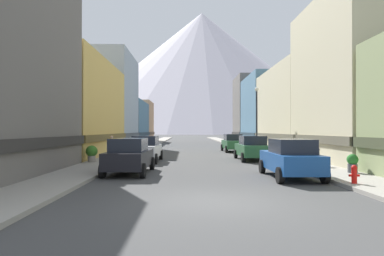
% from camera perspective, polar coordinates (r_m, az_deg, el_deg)
% --- Properties ---
extents(ground_plane, '(400.00, 400.00, 0.00)m').
position_cam_1_polar(ground_plane, '(10.28, 4.45, -12.63)').
color(ground_plane, '#3F3F3F').
extents(sidewalk_left, '(2.50, 100.00, 0.15)m').
position_cam_1_polar(sidewalk_left, '(45.36, -7.72, -3.03)').
color(sidewalk_left, gray).
rests_on(sidewalk_left, ground).
extents(sidewalk_right, '(2.50, 100.00, 0.15)m').
position_cam_1_polar(sidewalk_right, '(45.62, 8.10, -3.02)').
color(sidewalk_right, gray).
rests_on(sidewalk_right, ground).
extents(storefront_left_1, '(6.37, 13.80, 8.02)m').
position_cam_1_polar(storefront_left_1, '(29.57, -19.94, 2.91)').
color(storefront_left_1, '#D8B259').
rests_on(storefront_left_1, ground).
extents(storefront_left_2, '(6.51, 10.34, 11.29)m').
position_cam_1_polar(storefront_left_2, '(41.28, -14.56, 4.20)').
color(storefront_left_2, '#99A5B2').
rests_on(storefront_left_2, ground).
extents(storefront_left_3, '(6.75, 12.08, 6.67)m').
position_cam_1_polar(storefront_left_3, '(52.61, -11.71, 0.75)').
color(storefront_left_3, slate).
rests_on(storefront_left_3, ground).
extents(storefront_left_4, '(10.25, 8.53, 7.57)m').
position_cam_1_polar(storefront_left_4, '(63.30, -11.49, 0.96)').
color(storefront_left_4, tan).
rests_on(storefront_left_4, ground).
extents(storefront_right_1, '(7.24, 9.90, 10.86)m').
position_cam_1_polar(storefront_right_1, '(24.81, 27.94, 6.79)').
color(storefront_right_1, beige).
rests_on(storefront_right_1, ground).
extents(storefront_right_2, '(9.43, 12.94, 8.40)m').
position_cam_1_polar(storefront_right_2, '(35.53, 20.52, 2.67)').
color(storefront_right_2, beige).
rests_on(storefront_right_2, ground).
extents(storefront_right_3, '(8.92, 11.16, 9.66)m').
position_cam_1_polar(storefront_right_3, '(47.28, 14.68, 2.65)').
color(storefront_right_3, slate).
rests_on(storefront_right_3, ground).
extents(storefront_right_4, '(6.40, 8.21, 11.25)m').
position_cam_1_polar(storefront_right_4, '(56.99, 10.66, 2.92)').
color(storefront_right_4, '#66605B').
rests_on(storefront_right_4, ground).
extents(car_left_0, '(2.15, 4.44, 1.78)m').
position_cam_1_polar(car_left_0, '(16.85, -10.76, -4.73)').
color(car_left_0, black).
rests_on(car_left_0, ground).
extents(car_left_1, '(2.18, 4.46, 1.78)m').
position_cam_1_polar(car_left_1, '(23.11, -8.08, -3.55)').
color(car_left_1, silver).
rests_on(car_left_1, ground).
extents(car_right_0, '(2.10, 4.42, 1.78)m').
position_cam_1_polar(car_right_0, '(15.72, 16.67, -5.03)').
color(car_right_0, '#19478C').
rests_on(car_right_0, ground).
extents(car_right_1, '(2.07, 4.40, 1.78)m').
position_cam_1_polar(car_right_1, '(24.23, 10.33, -3.40)').
color(car_right_1, '#265933').
rests_on(car_right_1, ground).
extents(car_right_2, '(2.13, 4.43, 1.78)m').
position_cam_1_polar(car_right_2, '(33.65, 7.13, -2.55)').
color(car_right_2, '#265933').
rests_on(car_right_2, ground).
extents(fire_hydrant_near, '(0.40, 0.22, 0.70)m').
position_cam_1_polar(fire_hydrant_near, '(14.08, 26.27, -7.09)').
color(fire_hydrant_near, red).
rests_on(fire_hydrant_near, sidewalk_right).
extents(trash_bin_right, '(0.59, 0.59, 0.98)m').
position_cam_1_polar(trash_bin_right, '(20.07, 20.42, -4.74)').
color(trash_bin_right, '#4C5156').
rests_on(trash_bin_right, sidewalk_right).
extents(potted_plant_0, '(0.73, 0.73, 1.05)m').
position_cam_1_polar(potted_plant_0, '(22.03, -16.98, -4.10)').
color(potted_plant_0, gray).
rests_on(potted_plant_0, sidewalk_left).
extents(potted_plant_1, '(0.63, 0.63, 0.96)m').
position_cam_1_polar(potted_plant_1, '(29.40, 14.72, -3.22)').
color(potted_plant_1, brown).
rests_on(potted_plant_1, sidewalk_right).
extents(potted_plant_2, '(0.52, 0.52, 0.89)m').
position_cam_1_polar(potted_plant_2, '(17.58, 26.02, -5.41)').
color(potted_plant_2, '#4C4C51').
rests_on(potted_plant_2, sidewalk_right).
extents(pedestrian_0, '(0.36, 0.36, 1.62)m').
position_cam_1_polar(pedestrian_0, '(24.06, -13.74, -3.42)').
color(pedestrian_0, brown).
rests_on(pedestrian_0, sidewalk_left).
extents(streetlamp_right, '(0.36, 0.36, 5.86)m').
position_cam_1_polar(streetlamp_right, '(29.98, 11.16, 3.09)').
color(streetlamp_right, black).
rests_on(streetlamp_right, sidewalk_right).
extents(mountain_backdrop, '(227.84, 227.84, 98.65)m').
position_cam_1_polar(mountain_backdrop, '(274.38, 1.71, 9.52)').
color(mountain_backdrop, silver).
rests_on(mountain_backdrop, ground).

